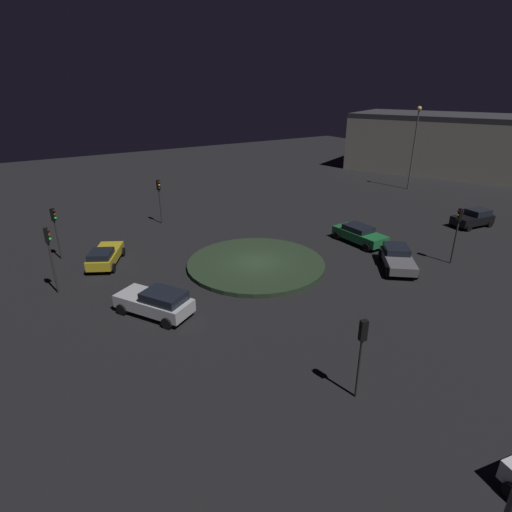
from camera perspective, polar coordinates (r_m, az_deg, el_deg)
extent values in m
plane|color=black|center=(30.03, 0.00, -1.34)|extent=(115.10, 115.10, 0.00)
cylinder|color=#263823|center=(29.97, 0.00, -1.08)|extent=(9.99, 9.99, 0.30)
cylinder|color=black|center=(17.15, 31.97, -26.04)|extent=(0.33, 0.67, 0.64)
cube|color=gold|center=(31.98, -20.12, 0.04)|extent=(3.49, 4.51, 0.66)
cube|color=black|center=(30.88, -20.73, 0.23)|extent=(2.16, 2.28, 0.42)
cylinder|color=black|center=(33.69, -20.79, 0.48)|extent=(0.51, 0.70, 0.67)
cylinder|color=black|center=(33.23, -17.98, 0.57)|extent=(0.51, 0.70, 0.67)
cylinder|color=black|center=(31.03, -22.25, -1.65)|extent=(0.51, 0.70, 0.67)
cylinder|color=black|center=(30.53, -19.22, -1.59)|extent=(0.51, 0.70, 0.67)
cube|color=slate|center=(31.02, 19.07, -0.55)|extent=(4.18, 4.55, 0.58)
cube|color=black|center=(31.63, 18.89, 0.93)|extent=(2.55, 2.60, 0.45)
cylinder|color=black|center=(29.98, 21.31, -2.32)|extent=(0.62, 0.69, 0.71)
cylinder|color=black|center=(29.54, 17.80, -2.19)|extent=(0.62, 0.69, 0.71)
cylinder|color=black|center=(32.75, 20.09, -0.01)|extent=(0.62, 0.69, 0.71)
cylinder|color=black|center=(32.35, 16.87, 0.14)|extent=(0.62, 0.69, 0.71)
cube|color=#1E7238|center=(35.07, 14.17, 2.81)|extent=(1.97, 4.65, 0.71)
cube|color=black|center=(35.02, 14.02, 3.77)|extent=(1.68, 2.29, 0.42)
cylinder|color=black|center=(34.87, 17.13, 1.73)|extent=(0.24, 0.68, 0.67)
cylinder|color=black|center=(33.52, 15.09, 1.12)|extent=(0.24, 0.68, 0.67)
cylinder|color=black|center=(36.88, 13.23, 3.31)|extent=(0.24, 0.68, 0.67)
cylinder|color=black|center=(35.61, 11.16, 2.78)|extent=(0.24, 0.68, 0.67)
cube|color=silver|center=(24.38, -13.98, -6.36)|extent=(3.88, 4.82, 0.73)
cube|color=black|center=(23.61, -12.66, -5.49)|extent=(2.58, 2.83, 0.53)
cylinder|color=black|center=(25.00, -18.12, -7.05)|extent=(0.53, 0.69, 0.67)
cylinder|color=black|center=(26.13, -15.32, -5.33)|extent=(0.53, 0.69, 0.67)
cylinder|color=black|center=(23.02, -12.26, -9.11)|extent=(0.53, 0.69, 0.67)
cylinder|color=black|center=(24.25, -9.54, -7.12)|extent=(0.53, 0.69, 0.67)
cube|color=black|center=(43.01, 27.79, 4.50)|extent=(4.04, 2.23, 0.73)
cube|color=black|center=(43.32, 28.45, 5.38)|extent=(2.11, 1.78, 0.54)
cylinder|color=black|center=(41.54, 27.42, 3.46)|extent=(0.64, 0.30, 0.62)
cylinder|color=black|center=(42.57, 25.63, 4.21)|extent=(0.64, 0.30, 0.62)
cylinder|color=black|center=(43.71, 29.71, 3.88)|extent=(0.64, 0.30, 0.62)
cylinder|color=black|center=(44.68, 27.95, 4.59)|extent=(0.64, 0.30, 0.62)
cylinder|color=#2D2D2D|center=(39.73, -13.11, 6.67)|extent=(0.12, 0.12, 3.23)
cube|color=black|center=(39.22, -13.38, 9.56)|extent=(0.33, 0.27, 0.90)
sphere|color=#3F0C0C|center=(39.04, -13.31, 9.91)|extent=(0.20, 0.20, 0.20)
sphere|color=yellow|center=(39.10, -13.27, 9.53)|extent=(0.20, 0.20, 0.20)
sphere|color=#0F3819|center=(39.16, -13.24, 9.15)|extent=(0.20, 0.20, 0.20)
cylinder|color=#2D2D2D|center=(33.12, 25.82, 1.70)|extent=(0.12, 0.12, 3.28)
cube|color=black|center=(32.50, 26.45, 5.13)|extent=(0.34, 0.37, 0.90)
sphere|color=#3F0C0C|center=(32.36, 26.30, 5.60)|extent=(0.20, 0.20, 0.20)
sphere|color=yellow|center=(32.43, 26.22, 5.14)|extent=(0.20, 0.20, 0.20)
sphere|color=#0F3819|center=(32.51, 26.14, 4.69)|extent=(0.20, 0.20, 0.20)
cylinder|color=#2D2D2D|center=(18.11, 14.06, -14.97)|extent=(0.12, 0.12, 2.86)
cube|color=black|center=(17.04, 14.66, -9.95)|extent=(0.35, 0.29, 0.90)
sphere|color=red|center=(17.00, 14.50, -8.94)|extent=(0.20, 0.20, 0.20)
sphere|color=#4C380F|center=(17.14, 14.41, -9.70)|extent=(0.20, 0.20, 0.20)
sphere|color=#0F3819|center=(17.28, 14.32, -10.46)|extent=(0.20, 0.20, 0.20)
cylinder|color=#2D2D2D|center=(33.98, -25.76, 2.01)|extent=(0.12, 0.12, 3.05)
cube|color=black|center=(33.40, -26.34, 5.17)|extent=(0.36, 0.37, 0.90)
sphere|color=#3F0C0C|center=(33.26, -26.21, 5.62)|extent=(0.20, 0.20, 0.20)
sphere|color=#4C380F|center=(33.33, -26.13, 5.18)|extent=(0.20, 0.20, 0.20)
sphere|color=#1EE53F|center=(33.40, -26.05, 4.74)|extent=(0.20, 0.20, 0.20)
cylinder|color=#2D2D2D|center=(28.41, -26.28, -1.53)|extent=(0.12, 0.12, 3.46)
cube|color=black|center=(27.67, -27.06, 2.58)|extent=(0.28, 0.34, 0.90)
sphere|color=#3F0C0C|center=(27.56, -26.86, 3.15)|extent=(0.20, 0.20, 0.20)
sphere|color=#4C380F|center=(27.64, -26.76, 2.62)|extent=(0.20, 0.20, 0.20)
sphere|color=#1EE53F|center=(27.73, -26.66, 2.10)|extent=(0.20, 0.20, 0.20)
cylinder|color=#4C4C51|center=(54.84, 20.97, 13.46)|extent=(0.18, 0.18, 9.38)
sphere|color=#F9D166|center=(54.37, 21.72, 18.47)|extent=(0.53, 0.53, 0.53)
cube|color=#ADA893|center=(68.45, 25.82, 13.52)|extent=(23.52, 31.33, 7.47)
cube|color=#333338|center=(68.06, 26.43, 16.88)|extent=(23.52, 31.33, 0.70)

